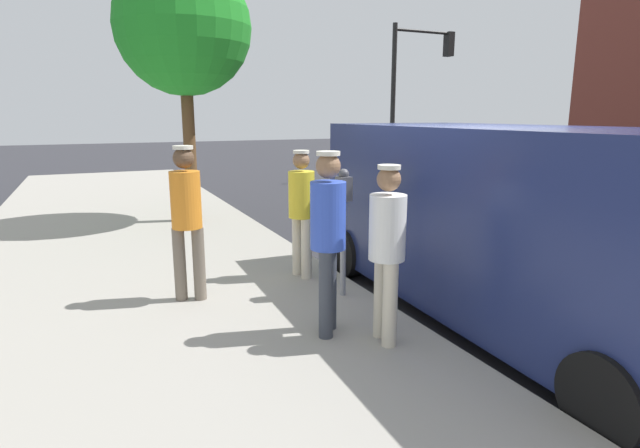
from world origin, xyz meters
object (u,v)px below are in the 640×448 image
at_px(pedestrian_in_blue, 328,231).
at_px(pedestrian_in_yellow, 302,206).
at_px(parking_meter_near, 343,211).
at_px(pedestrian_in_white, 387,243).
at_px(pedestrian_in_orange, 187,213).
at_px(traffic_light_corner, 415,77).
at_px(street_tree, 183,28).
at_px(parked_van, 508,219).

bearing_deg(pedestrian_in_blue, pedestrian_in_yellow, -104.51).
xyz_separation_m(parking_meter_near, pedestrian_in_white, (0.21, 1.29, -0.07)).
xyz_separation_m(pedestrian_in_blue, pedestrian_in_yellow, (-0.46, -1.77, -0.08)).
bearing_deg(pedestrian_in_orange, traffic_light_corner, -135.68).
distance_m(traffic_light_corner, street_tree, 9.62).
xyz_separation_m(pedestrian_in_white, pedestrian_in_yellow, (-0.04, -2.16, -0.00)).
distance_m(pedestrian_in_blue, pedestrian_in_yellow, 1.83).
distance_m(pedestrian_in_blue, parked_van, 2.13).
distance_m(parking_meter_near, pedestrian_in_white, 1.31).
bearing_deg(pedestrian_in_white, street_tree, -84.88).
height_order(pedestrian_in_white, traffic_light_corner, traffic_light_corner).
bearing_deg(pedestrian_in_orange, pedestrian_in_white, 128.01).
distance_m(pedestrian_in_orange, pedestrian_in_blue, 1.84).
relative_size(pedestrian_in_orange, pedestrian_in_yellow, 1.07).
bearing_deg(pedestrian_in_orange, parked_van, 152.73).
height_order(traffic_light_corner, street_tree, street_tree).
bearing_deg(pedestrian_in_white, parked_van, -171.65).
bearing_deg(traffic_light_corner, pedestrian_in_white, 54.47).
bearing_deg(pedestrian_in_blue, street_tree, -88.45).
xyz_separation_m(parking_meter_near, street_tree, (0.79, -5.20, 2.71)).
bearing_deg(parked_van, pedestrian_in_blue, -3.84).
bearing_deg(pedestrian_in_white, traffic_light_corner, -125.53).
height_order(pedestrian_in_white, pedestrian_in_yellow, pedestrian_in_white).
bearing_deg(pedestrian_in_blue, traffic_light_corner, -127.94).
bearing_deg(pedestrian_in_yellow, parking_meter_near, 100.69).
height_order(pedestrian_in_white, pedestrian_in_blue, pedestrian_in_blue).
height_order(pedestrian_in_orange, parked_van, parked_van).
xyz_separation_m(parking_meter_near, traffic_light_corner, (-7.68, -9.75, 2.34)).
relative_size(pedestrian_in_blue, pedestrian_in_yellow, 1.07).
bearing_deg(street_tree, pedestrian_in_blue, 91.55).
bearing_deg(traffic_light_corner, pedestrian_in_yellow, 48.53).
height_order(pedestrian_in_orange, pedestrian_in_yellow, pedestrian_in_orange).
xyz_separation_m(pedestrian_in_orange, parked_van, (-3.19, 1.64, -0.03)).
bearing_deg(pedestrian_in_blue, pedestrian_in_orange, -54.67).
bearing_deg(pedestrian_in_orange, parking_meter_near, 160.25).
xyz_separation_m(pedestrian_in_orange, traffic_light_corner, (-9.37, -9.15, 2.33)).
bearing_deg(street_tree, pedestrian_in_yellow, 98.21).
distance_m(pedestrian_in_yellow, traffic_light_corner, 12.09).
relative_size(pedestrian_in_white, pedestrian_in_blue, 0.94).
height_order(pedestrian_in_orange, pedestrian_in_blue, pedestrian_in_blue).
distance_m(pedestrian_in_orange, parked_van, 3.59).
distance_m(pedestrian_in_yellow, street_tree, 5.18).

